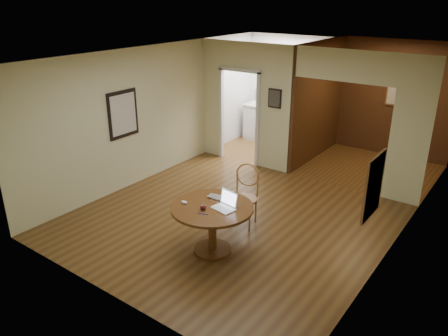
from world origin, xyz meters
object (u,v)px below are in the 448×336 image
Objects in this scene: chair at (245,192)px; closed_laptop at (217,199)px; dining_table at (212,218)px; open_laptop at (226,204)px.

chair is 0.83m from closed_laptop.
open_laptop is (0.19, 0.09, 0.26)m from dining_table.
closed_laptop is at bearing 165.74° from open_laptop.
closed_laptop reaches higher than dining_table.
dining_table is 3.39× the size of closed_laptop.
chair is at bearing 86.20° from closed_laptop.
closed_laptop is at bearing -102.14° from chair.
chair is 2.88× the size of open_laptop.
open_laptop is at bearing 26.34° from dining_table.
closed_laptop is at bearing 107.20° from dining_table.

